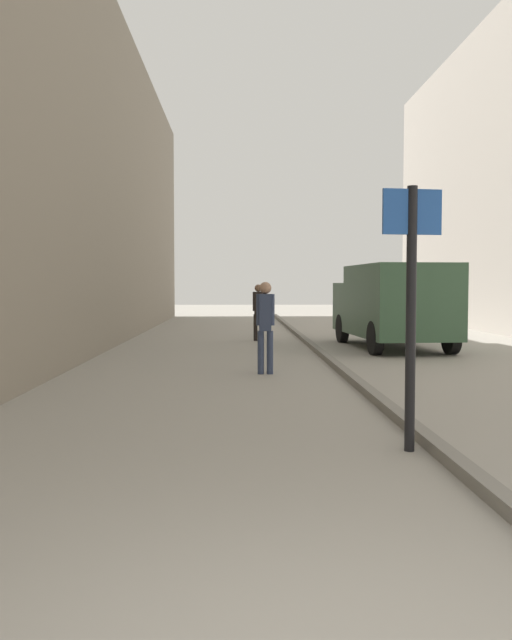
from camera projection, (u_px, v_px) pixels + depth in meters
ground_plane at (254, 361)px, 14.36m from camera, size 80.00×80.00×0.00m
kerb_strip at (327, 358)px, 14.40m from camera, size 0.16×40.00×0.12m
pedestrian_main_foreground at (258, 308)px, 19.36m from camera, size 0.33×0.21×1.65m
pedestrian_mid_block at (265, 321)px, 12.15m from camera, size 0.34×0.22×1.69m
delivery_van at (393, 303)px, 17.14m from camera, size 2.36×5.09×2.14m
street_sign_post at (411, 295)px, 6.48m from camera, size 0.60×0.11×2.60m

